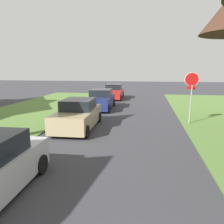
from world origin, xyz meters
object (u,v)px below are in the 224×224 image
at_px(parked_sedan_tan, 78,115).
at_px(parked_sedan_navy, 101,100).
at_px(parked_sedan_red, 114,92).
at_px(stop_sign_far, 191,87).

relative_size(parked_sedan_tan, parked_sedan_navy, 1.00).
relative_size(parked_sedan_navy, parked_sedan_red, 1.00).
height_order(parked_sedan_tan, parked_sedan_red, same).
distance_m(stop_sign_far, parked_sedan_red, 12.29).
distance_m(stop_sign_far, parked_sedan_navy, 7.67).
distance_m(parked_sedan_tan, parked_sedan_red, 12.45).
height_order(parked_sedan_navy, parked_sedan_red, same).
height_order(parked_sedan_tan, parked_sedan_navy, same).
xyz_separation_m(stop_sign_far, parked_sedan_red, (-6.16, 10.54, -1.47)).
distance_m(parked_sedan_tan, parked_sedan_navy, 6.12).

